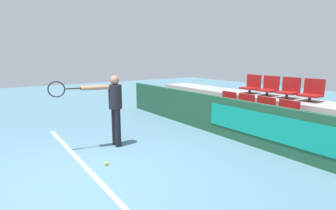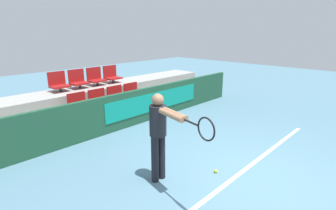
{
  "view_description": "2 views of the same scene",
  "coord_description": "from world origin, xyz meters",
  "px_view_note": "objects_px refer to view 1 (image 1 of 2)",
  "views": [
    {
      "loc": [
        4.04,
        -1.08,
        1.94
      ],
      "look_at": [
        -0.65,
        2.22,
        0.87
      ],
      "focal_mm": 28.0,
      "sensor_mm": 36.0,
      "label": 1
    },
    {
      "loc": [
        -3.96,
        -1.74,
        2.53
      ],
      "look_at": [
        0.04,
        2.09,
        0.93
      ],
      "focal_mm": 28.0,
      "sensor_mm": 36.0,
      "label": 2
    }
  ],
  "objects_px": {
    "stadium_chair_4": "(251,85)",
    "tennis_player": "(112,104)",
    "stadium_chair_5": "(269,87)",
    "stadium_chair_1": "(243,106)",
    "stadium_chair_3": "(286,114)",
    "stadium_chair_7": "(312,92)",
    "tennis_ball": "(106,163)",
    "stadium_chair_6": "(289,89)",
    "stadium_chair_2": "(263,110)",
    "stadium_chair_0": "(226,103)"
  },
  "relations": [
    {
      "from": "stadium_chair_3",
      "to": "stadium_chair_5",
      "type": "xyz_separation_m",
      "value": [
        -1.18,
        1.06,
        0.43
      ]
    },
    {
      "from": "stadium_chair_6",
      "to": "tennis_ball",
      "type": "bearing_deg",
      "value": -96.56
    },
    {
      "from": "stadium_chair_6",
      "to": "tennis_ball",
      "type": "xyz_separation_m",
      "value": [
        -0.56,
        -4.85,
        -1.06
      ]
    },
    {
      "from": "stadium_chair_7",
      "to": "tennis_ball",
      "type": "bearing_deg",
      "value": -103.29
    },
    {
      "from": "stadium_chair_2",
      "to": "stadium_chair_6",
      "type": "distance_m",
      "value": 1.14
    },
    {
      "from": "stadium_chair_1",
      "to": "stadium_chair_5",
      "type": "bearing_deg",
      "value": 90.0
    },
    {
      "from": "stadium_chair_5",
      "to": "tennis_ball",
      "type": "distance_m",
      "value": 4.97
    },
    {
      "from": "stadium_chair_4",
      "to": "stadium_chair_1",
      "type": "bearing_deg",
      "value": -60.88
    },
    {
      "from": "stadium_chair_4",
      "to": "tennis_player",
      "type": "height_order",
      "value": "tennis_player"
    },
    {
      "from": "stadium_chair_1",
      "to": "stadium_chair_3",
      "type": "height_order",
      "value": "same"
    },
    {
      "from": "stadium_chair_0",
      "to": "tennis_ball",
      "type": "relative_size",
      "value": 8.3
    },
    {
      "from": "stadium_chair_4",
      "to": "tennis_player",
      "type": "bearing_deg",
      "value": -93.64
    },
    {
      "from": "stadium_chair_2",
      "to": "stadium_chair_3",
      "type": "distance_m",
      "value": 0.59
    },
    {
      "from": "stadium_chair_2",
      "to": "stadium_chair_7",
      "type": "bearing_deg",
      "value": 60.88
    },
    {
      "from": "stadium_chair_4",
      "to": "tennis_player",
      "type": "distance_m",
      "value": 4.33
    },
    {
      "from": "stadium_chair_7",
      "to": "tennis_ball",
      "type": "relative_size",
      "value": 8.3
    },
    {
      "from": "stadium_chair_6",
      "to": "stadium_chair_5",
      "type": "bearing_deg",
      "value": 180.0
    },
    {
      "from": "stadium_chair_6",
      "to": "stadium_chair_7",
      "type": "bearing_deg",
      "value": 0.0
    },
    {
      "from": "stadium_chair_1",
      "to": "stadium_chair_5",
      "type": "relative_size",
      "value": 1.0
    },
    {
      "from": "stadium_chair_0",
      "to": "tennis_player",
      "type": "height_order",
      "value": "tennis_player"
    },
    {
      "from": "stadium_chair_0",
      "to": "stadium_chair_2",
      "type": "height_order",
      "value": "same"
    },
    {
      "from": "tennis_player",
      "to": "stadium_chair_7",
      "type": "bearing_deg",
      "value": 76.3
    },
    {
      "from": "stadium_chair_2",
      "to": "stadium_chair_4",
      "type": "height_order",
      "value": "stadium_chair_4"
    },
    {
      "from": "stadium_chair_3",
      "to": "stadium_chair_4",
      "type": "distance_m",
      "value": 2.1
    },
    {
      "from": "stadium_chair_0",
      "to": "stadium_chair_3",
      "type": "xyz_separation_m",
      "value": [
        1.77,
        0.0,
        0.0
      ]
    },
    {
      "from": "stadium_chair_4",
      "to": "stadium_chair_0",
      "type": "bearing_deg",
      "value": -90.0
    },
    {
      "from": "stadium_chair_6",
      "to": "stadium_chair_2",
      "type": "bearing_deg",
      "value": -90.0
    },
    {
      "from": "stadium_chair_2",
      "to": "stadium_chair_7",
      "type": "relative_size",
      "value": 1.0
    },
    {
      "from": "stadium_chair_6",
      "to": "tennis_ball",
      "type": "distance_m",
      "value": 5.0
    },
    {
      "from": "stadium_chair_3",
      "to": "stadium_chair_7",
      "type": "relative_size",
      "value": 1.0
    },
    {
      "from": "stadium_chair_3",
      "to": "tennis_player",
      "type": "relative_size",
      "value": 0.35
    },
    {
      "from": "stadium_chair_5",
      "to": "stadium_chair_2",
      "type": "bearing_deg",
      "value": -60.88
    },
    {
      "from": "tennis_ball",
      "to": "stadium_chair_7",
      "type": "bearing_deg",
      "value": 76.71
    },
    {
      "from": "stadium_chair_0",
      "to": "tennis_ball",
      "type": "xyz_separation_m",
      "value": [
        0.62,
        -3.8,
        -0.63
      ]
    },
    {
      "from": "stadium_chair_4",
      "to": "stadium_chair_6",
      "type": "xyz_separation_m",
      "value": [
        1.18,
        0.0,
        0.0
      ]
    },
    {
      "from": "stadium_chair_5",
      "to": "stadium_chair_1",
      "type": "bearing_deg",
      "value": -90.0
    },
    {
      "from": "tennis_ball",
      "to": "stadium_chair_1",
      "type": "bearing_deg",
      "value": 90.46
    },
    {
      "from": "stadium_chair_6",
      "to": "tennis_player",
      "type": "xyz_separation_m",
      "value": [
        -1.45,
        -4.32,
        -0.16
      ]
    },
    {
      "from": "stadium_chair_5",
      "to": "stadium_chair_7",
      "type": "relative_size",
      "value": 1.0
    },
    {
      "from": "stadium_chair_0",
      "to": "stadium_chair_3",
      "type": "height_order",
      "value": "same"
    },
    {
      "from": "stadium_chair_2",
      "to": "stadium_chair_7",
      "type": "distance_m",
      "value": 1.28
    },
    {
      "from": "stadium_chair_3",
      "to": "tennis_player",
      "type": "xyz_separation_m",
      "value": [
        -2.04,
        -3.26,
        0.27
      ]
    },
    {
      "from": "stadium_chair_2",
      "to": "stadium_chair_5",
      "type": "xyz_separation_m",
      "value": [
        -0.59,
        1.06,
        0.43
      ]
    },
    {
      "from": "stadium_chair_5",
      "to": "stadium_chair_7",
      "type": "height_order",
      "value": "same"
    },
    {
      "from": "tennis_player",
      "to": "stadium_chair_3",
      "type": "bearing_deg",
      "value": 69.57
    },
    {
      "from": "stadium_chair_5",
      "to": "tennis_ball",
      "type": "xyz_separation_m",
      "value": [
        0.03,
        -4.85,
        -1.06
      ]
    },
    {
      "from": "stadium_chair_1",
      "to": "tennis_ball",
      "type": "height_order",
      "value": "stadium_chair_1"
    },
    {
      "from": "stadium_chair_6",
      "to": "tennis_player",
      "type": "bearing_deg",
      "value": -108.57
    },
    {
      "from": "stadium_chair_5",
      "to": "stadium_chair_3",
      "type": "bearing_deg",
      "value": -41.91
    },
    {
      "from": "stadium_chair_3",
      "to": "stadium_chair_7",
      "type": "xyz_separation_m",
      "value": [
        0.0,
        1.06,
        0.43
      ]
    }
  ]
}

